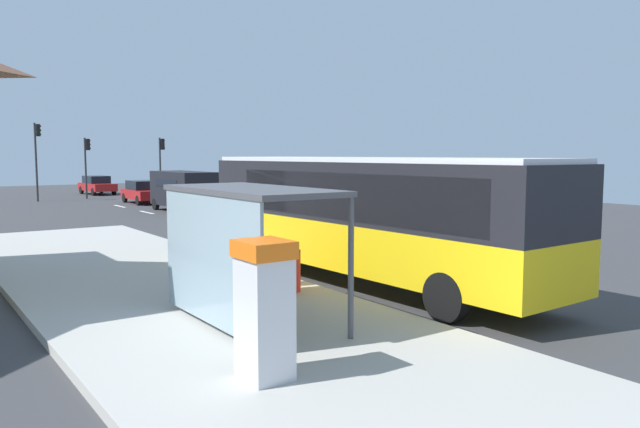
{
  "coord_description": "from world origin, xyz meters",
  "views": [
    {
      "loc": [
        -11.47,
        -9.75,
        3.29
      ],
      "look_at": [
        -1.0,
        5.16,
        1.5
      ],
      "focal_mm": 34.25,
      "sensor_mm": 36.0,
      "label": 1
    }
  ],
  "objects_px": {
    "bus": "(365,212)",
    "recycling_bin_blue": "(245,258)",
    "sedan_far": "(97,185)",
    "white_van": "(183,188)",
    "traffic_light_near_side": "(161,157)",
    "recycling_bin_yellow": "(273,266)",
    "recycling_bin_orange": "(259,262)",
    "recycling_bin_red": "(289,271)",
    "bus_shelter": "(236,220)",
    "traffic_light_median": "(87,158)",
    "sedan_near": "(143,192)",
    "ticket_machine": "(264,309)",
    "traffic_light_far_side": "(37,150)"
  },
  "relations": [
    {
      "from": "white_van",
      "to": "traffic_light_near_side",
      "type": "bearing_deg",
      "value": 74.78
    },
    {
      "from": "ticket_machine",
      "to": "recycling_bin_orange",
      "type": "height_order",
      "value": "ticket_machine"
    },
    {
      "from": "recycling_bin_red",
      "to": "traffic_light_near_side",
      "type": "xyz_separation_m",
      "value": [
        9.71,
        33.75,
        2.39
      ]
    },
    {
      "from": "ticket_machine",
      "to": "recycling_bin_blue",
      "type": "relative_size",
      "value": 2.04
    },
    {
      "from": "white_van",
      "to": "sedan_near",
      "type": "xyz_separation_m",
      "value": [
        0.1,
        7.14,
        -0.55
      ]
    },
    {
      "from": "ticket_machine",
      "to": "bus_shelter",
      "type": "bearing_deg",
      "value": 70.4
    },
    {
      "from": "bus",
      "to": "white_van",
      "type": "bearing_deg",
      "value": 79.57
    },
    {
      "from": "traffic_light_near_side",
      "to": "sedan_near",
      "type": "bearing_deg",
      "value": -122.61
    },
    {
      "from": "recycling_bin_red",
      "to": "bus_shelter",
      "type": "distance_m",
      "value": 3.15
    },
    {
      "from": "recycling_bin_blue",
      "to": "recycling_bin_yellow",
      "type": "bearing_deg",
      "value": -90.0
    },
    {
      "from": "bus_shelter",
      "to": "traffic_light_near_side",
      "type": "bearing_deg",
      "value": 71.43
    },
    {
      "from": "traffic_light_median",
      "to": "bus_shelter",
      "type": "relative_size",
      "value": 1.13
    },
    {
      "from": "bus",
      "to": "recycling_bin_yellow",
      "type": "xyz_separation_m",
      "value": [
        -2.49,
        0.34,
        -1.19
      ]
    },
    {
      "from": "bus",
      "to": "traffic_light_far_side",
      "type": "relative_size",
      "value": 2.03
    },
    {
      "from": "sedan_far",
      "to": "traffic_light_far_side",
      "type": "xyz_separation_m",
      "value": [
        -5.4,
        -5.37,
        2.8
      ]
    },
    {
      "from": "ticket_machine",
      "to": "bus",
      "type": "bearing_deg",
      "value": 40.04
    },
    {
      "from": "bus",
      "to": "recycling_bin_red",
      "type": "distance_m",
      "value": 2.78
    },
    {
      "from": "white_van",
      "to": "traffic_light_near_side",
      "type": "relative_size",
      "value": 1.15
    },
    {
      "from": "sedan_far",
      "to": "white_van",
      "type": "bearing_deg",
      "value": -90.3
    },
    {
      "from": "sedan_far",
      "to": "traffic_light_median",
      "type": "bearing_deg",
      "value": -112.45
    },
    {
      "from": "sedan_near",
      "to": "recycling_bin_blue",
      "type": "distance_m",
      "value": 27.43
    },
    {
      "from": "white_van",
      "to": "recycling_bin_orange",
      "type": "distance_m",
      "value": 21.2
    },
    {
      "from": "traffic_light_median",
      "to": "bus",
      "type": "bearing_deg",
      "value": -93.46
    },
    {
      "from": "sedan_near",
      "to": "sedan_far",
      "type": "distance_m",
      "value": 11.18
    },
    {
      "from": "white_van",
      "to": "sedan_near",
      "type": "height_order",
      "value": "white_van"
    },
    {
      "from": "recycling_bin_yellow",
      "to": "white_van",
      "type": "bearing_deg",
      "value": 72.98
    },
    {
      "from": "recycling_bin_blue",
      "to": "traffic_light_far_side",
      "type": "relative_size",
      "value": 0.17
    },
    {
      "from": "recycling_bin_red",
      "to": "sedan_near",
      "type": "bearing_deg",
      "value": 77.26
    },
    {
      "from": "recycling_bin_orange",
      "to": "traffic_light_near_side",
      "type": "xyz_separation_m",
      "value": [
        9.71,
        32.35,
        2.39
      ]
    },
    {
      "from": "recycling_bin_red",
      "to": "bus_shelter",
      "type": "xyz_separation_m",
      "value": [
        -2.21,
        -1.72,
        1.44
      ]
    },
    {
      "from": "sedan_near",
      "to": "recycling_bin_orange",
      "type": "relative_size",
      "value": 4.67
    },
    {
      "from": "traffic_light_near_side",
      "to": "recycling_bin_yellow",
      "type": "bearing_deg",
      "value": -106.36
    },
    {
      "from": "sedan_near",
      "to": "traffic_light_near_side",
      "type": "distance_m",
      "value": 6.36
    },
    {
      "from": "recycling_bin_yellow",
      "to": "bus_shelter",
      "type": "bearing_deg",
      "value": -132.47
    },
    {
      "from": "recycling_bin_blue",
      "to": "bus_shelter",
      "type": "bearing_deg",
      "value": -120.1
    },
    {
      "from": "bus",
      "to": "recycling_bin_blue",
      "type": "xyz_separation_m",
      "value": [
        -2.49,
        1.74,
        -1.19
      ]
    },
    {
      "from": "recycling_bin_red",
      "to": "white_van",
      "type": "bearing_deg",
      "value": 73.5
    },
    {
      "from": "recycling_bin_blue",
      "to": "bus_shelter",
      "type": "relative_size",
      "value": 0.24
    },
    {
      "from": "recycling_bin_orange",
      "to": "ticket_machine",
      "type": "bearing_deg",
      "value": -118.65
    },
    {
      "from": "bus",
      "to": "traffic_light_near_side",
      "type": "xyz_separation_m",
      "value": [
        7.22,
        33.39,
        1.2
      ]
    },
    {
      "from": "sedan_far",
      "to": "traffic_light_median",
      "type": "distance_m",
      "value": 5.43
    },
    {
      "from": "bus",
      "to": "traffic_light_median",
      "type": "bearing_deg",
      "value": 86.54
    },
    {
      "from": "recycling_bin_orange",
      "to": "bus_shelter",
      "type": "relative_size",
      "value": 0.24
    },
    {
      "from": "white_van",
      "to": "traffic_light_median",
      "type": "distance_m",
      "value": 13.96
    },
    {
      "from": "recycling_bin_yellow",
      "to": "recycling_bin_blue",
      "type": "relative_size",
      "value": 1.0
    },
    {
      "from": "bus_shelter",
      "to": "sedan_near",
      "type": "bearing_deg",
      "value": 74.04
    },
    {
      "from": "recycling_bin_red",
      "to": "ticket_machine",
      "type": "bearing_deg",
      "value": -125.77
    },
    {
      "from": "recycling_bin_blue",
      "to": "traffic_light_near_side",
      "type": "xyz_separation_m",
      "value": [
        9.71,
        31.65,
        2.39
      ]
    },
    {
      "from": "sedan_far",
      "to": "traffic_light_median",
      "type": "xyz_separation_m",
      "value": [
        -1.89,
        -4.57,
        2.23
      ]
    },
    {
      "from": "bus_shelter",
      "to": "traffic_light_median",
      "type": "bearing_deg",
      "value": 79.58
    }
  ]
}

